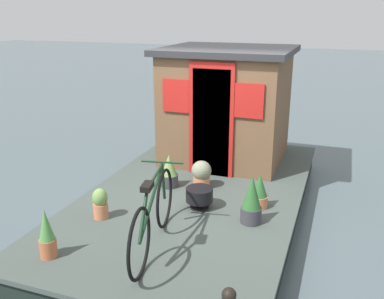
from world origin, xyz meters
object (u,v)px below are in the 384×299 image
at_px(houseboat_cabin, 227,104).
at_px(potted_plant_basil, 201,174).
at_px(bicycle, 153,215).
at_px(potted_plant_sage, 252,201).
at_px(potted_plant_rosemary, 169,171).
at_px(charcoal_grill, 199,195).
at_px(potted_plant_mint, 100,203).
at_px(potted_plant_ivy, 259,192).
at_px(potted_plant_fern, 47,234).

height_order(houseboat_cabin, potted_plant_basil, houseboat_cabin).
relative_size(bicycle, potted_plant_basil, 4.26).
distance_m(bicycle, potted_plant_sage, 1.31).
height_order(bicycle, potted_plant_rosemary, bicycle).
bearing_deg(charcoal_grill, potted_plant_sage, -102.86).
relative_size(houseboat_cabin, potted_plant_rosemary, 4.26).
height_order(potted_plant_mint, potted_plant_ivy, potted_plant_ivy).
distance_m(potted_plant_rosemary, potted_plant_mint, 1.31).
relative_size(houseboat_cabin, charcoal_grill, 5.89).
bearing_deg(potted_plant_basil, houseboat_cabin, 1.00).
bearing_deg(houseboat_cabin, potted_plant_basil, -179.00).
distance_m(potted_plant_ivy, charcoal_grill, 0.81).
bearing_deg(potted_plant_mint, potted_plant_basil, -33.05).
height_order(potted_plant_rosemary, potted_plant_fern, potted_plant_fern).
relative_size(potted_plant_rosemary, potted_plant_mint, 1.25).
height_order(potted_plant_basil, potted_plant_ivy, potted_plant_ivy).
bearing_deg(houseboat_cabin, potted_plant_ivy, -151.88).
height_order(potted_plant_sage, potted_plant_rosemary, potted_plant_sage).
xyz_separation_m(potted_plant_mint, potted_plant_fern, (-0.97, 0.05, 0.07)).
xyz_separation_m(potted_plant_sage, charcoal_grill, (0.17, 0.74, -0.12)).
relative_size(potted_plant_basil, potted_plant_mint, 1.03).
bearing_deg(charcoal_grill, potted_plant_fern, 145.69).
height_order(potted_plant_rosemary, charcoal_grill, potted_plant_rosemary).
bearing_deg(potted_plant_ivy, houseboat_cabin, 28.12).
distance_m(houseboat_cabin, potted_plant_fern, 3.96).
bearing_deg(bicycle, charcoal_grill, -7.55).
height_order(bicycle, potted_plant_sage, bicycle).
bearing_deg(potted_plant_mint, houseboat_cabin, -17.11).
bearing_deg(potted_plant_rosemary, potted_plant_fern, 167.78).
bearing_deg(potted_plant_ivy, potted_plant_rosemary, 80.20).
relative_size(potted_plant_rosemary, potted_plant_ivy, 1.07).
distance_m(potted_plant_basil, potted_plant_ivy, 1.02).
xyz_separation_m(bicycle, potted_plant_fern, (-0.55, 0.99, -0.13)).
distance_m(potted_plant_basil, potted_plant_rosemary, 0.48).
bearing_deg(potted_plant_ivy, bicycle, 147.70).
relative_size(potted_plant_basil, potted_plant_ivy, 0.88).
bearing_deg(potted_plant_basil, potted_plant_ivy, -111.62).
xyz_separation_m(potted_plant_sage, potted_plant_fern, (-1.51, 1.88, -0.03)).
xyz_separation_m(potted_plant_fern, charcoal_grill, (1.68, -1.14, -0.09)).
distance_m(potted_plant_sage, charcoal_grill, 0.77).
xyz_separation_m(houseboat_cabin, potted_plant_mint, (-2.82, 0.87, -0.78)).
relative_size(potted_plant_mint, charcoal_grill, 1.10).
xyz_separation_m(potted_plant_sage, potted_plant_ivy, (0.46, -0.01, -0.07)).
distance_m(bicycle, potted_plant_mint, 1.05).
bearing_deg(potted_plant_fern, potted_plant_mint, -3.10).
bearing_deg(houseboat_cabin, bicycle, -178.69).
height_order(houseboat_cabin, bicycle, houseboat_cabin).
relative_size(potted_plant_sage, potted_plant_rosemary, 1.24).
bearing_deg(potted_plant_sage, potted_plant_rosemary, 63.25).
distance_m(houseboat_cabin, potted_plant_basil, 1.64).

